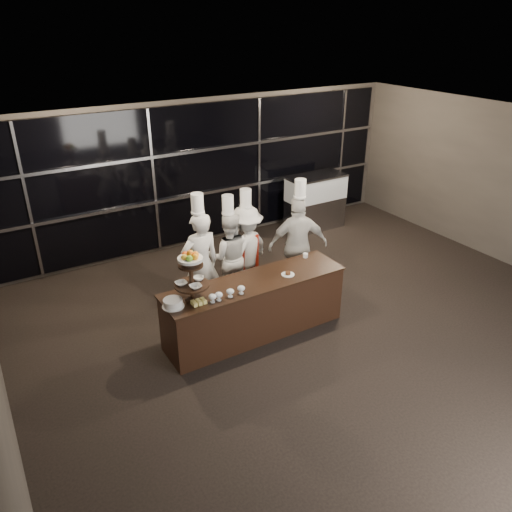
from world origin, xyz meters
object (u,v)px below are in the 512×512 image
display_stand (191,272)px  chef_b (229,256)px  display_case (315,200)px  chef_c (246,249)px  buffet_counter (255,307)px  chef_a (201,263)px  layer_cake (173,303)px  chef_d (298,244)px

display_stand → chef_b: bearing=44.3°
display_case → chef_c: size_ratio=0.72×
buffet_counter → chef_a: chef_a is taller
display_stand → layer_cake: display_stand is taller
buffet_counter → chef_a: 1.14m
layer_cake → chef_d: size_ratio=0.15×
chef_a → display_stand: bearing=-120.9°
chef_c → chef_d: chef_d is taller
chef_a → chef_b: (0.62, 0.21, -0.11)m
layer_cake → chef_d: (2.63, 0.82, -0.08)m
display_case → chef_b: (-3.14, -1.74, 0.11)m
chef_b → chef_c: 0.37m
display_stand → layer_cake: size_ratio=2.48×
layer_cake → chef_a: 1.34m
chef_c → display_stand: bearing=-141.9°
display_stand → display_case: (4.34, 2.91, -0.65)m
layer_cake → display_case: display_case is taller
buffet_counter → display_case: display_case is taller
chef_d → buffet_counter: bearing=-149.9°
display_stand → display_case: bearing=33.9°
layer_cake → display_stand: bearing=9.1°
buffet_counter → chef_c: 1.38m
chef_a → chef_b: 0.66m
display_stand → chef_b: size_ratio=0.40×
layer_cake → chef_d: 2.76m
display_case → chef_a: 4.25m
buffet_counter → layer_cake: (-1.31, -0.05, 0.51)m
layer_cake → chef_a: chef_a is taller
buffet_counter → display_case: bearing=41.1°
layer_cake → chef_c: (1.87, 1.27, -0.17)m
chef_a → chef_d: chef_a is taller
display_case → display_stand: bearing=-146.1°
chef_b → buffet_counter: bearing=-99.5°
display_stand → chef_b: 1.76m
chef_b → chef_c: size_ratio=0.99×
display_case → chef_a: (-3.77, -1.95, 0.22)m
buffet_counter → chef_d: chef_d is taller
chef_c → chef_b: bearing=-171.6°
buffet_counter → display_stand: bearing=-180.0°
layer_cake → chef_c: size_ratio=0.16×
display_case → chef_d: 2.95m
display_case → chef_d: chef_d is taller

